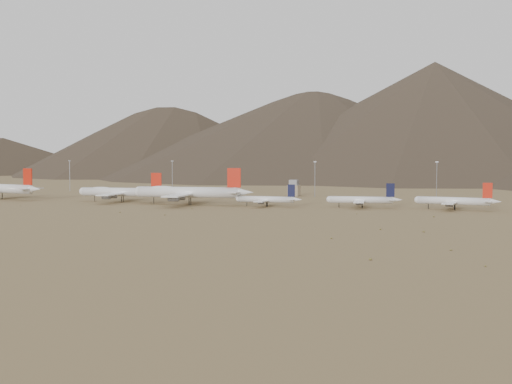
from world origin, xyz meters
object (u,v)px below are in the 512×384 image
(widebody_east, at_px, (188,192))
(narrowbody_b, at_px, (363,200))
(control_tower, at_px, (294,189))
(widebody_centre, at_px, (121,192))
(narrowbody_a, at_px, (267,199))

(widebody_east, xyz_separation_m, narrowbody_b, (103.72, 14.56, -3.13))
(widebody_east, height_order, control_tower, widebody_east)
(widebody_centre, xyz_separation_m, widebody_east, (50.86, -6.15, 1.23))
(widebody_east, distance_m, narrowbody_b, 104.78)
(widebody_centre, height_order, control_tower, widebody_centre)
(widebody_centre, xyz_separation_m, narrowbody_a, (100.44, -2.50, -2.22))
(widebody_centre, height_order, widebody_east, widebody_east)
(widebody_centre, distance_m, narrowbody_a, 100.50)
(widebody_east, height_order, narrowbody_b, widebody_east)
(narrowbody_a, bearing_deg, narrowbody_b, 8.51)
(widebody_centre, bearing_deg, narrowbody_a, -8.10)
(widebody_east, distance_m, narrowbody_a, 49.84)
(narrowbody_b, bearing_deg, widebody_centre, 174.71)
(narrowbody_b, bearing_deg, widebody_east, 179.59)
(narrowbody_b, xyz_separation_m, control_tower, (-66.43, 84.32, 0.70))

